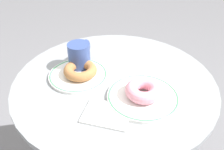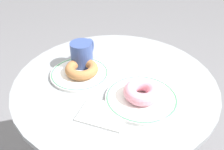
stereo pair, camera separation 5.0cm
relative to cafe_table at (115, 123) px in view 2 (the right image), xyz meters
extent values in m
cylinder|color=gray|center=(0.00, 0.00, 0.20)|extent=(0.69, 0.69, 0.02)
cylinder|color=gray|center=(0.00, 0.00, -0.15)|extent=(0.06, 0.06, 0.68)
cylinder|color=white|center=(-0.12, -0.04, 0.21)|extent=(0.20, 0.20, 0.01)
torus|color=#4C9E66|center=(-0.12, -0.04, 0.22)|extent=(0.20, 0.20, 0.01)
cylinder|color=white|center=(0.12, -0.04, 0.21)|extent=(0.22, 0.22, 0.01)
torus|color=#4C9E66|center=(0.12, -0.04, 0.22)|extent=(0.22, 0.22, 0.01)
torus|color=#A36B3D|center=(-0.11, -0.04, 0.23)|extent=(0.15, 0.15, 0.03)
torus|color=pink|center=(0.12, -0.04, 0.24)|extent=(0.15, 0.15, 0.04)
cube|color=white|center=(0.06, -0.16, 0.21)|extent=(0.15, 0.13, 0.01)
cylinder|color=#334784|center=(-0.15, 0.01, 0.26)|extent=(0.08, 0.08, 0.10)
torus|color=#334784|center=(-0.15, 0.05, 0.26)|extent=(0.02, 0.08, 0.07)
camera|label=1|loc=(0.32, -0.60, 0.72)|focal=40.24mm
camera|label=2|loc=(0.37, -0.57, 0.72)|focal=40.24mm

